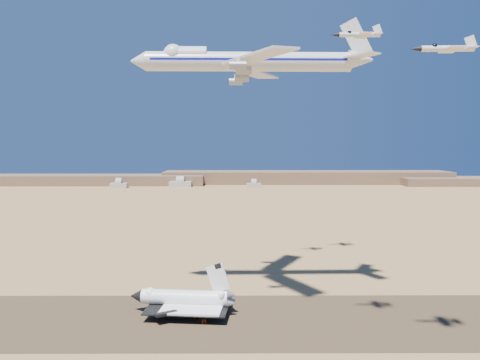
{
  "coord_description": "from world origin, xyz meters",
  "views": [
    {
      "loc": [
        18.77,
        -151.62,
        58.56
      ],
      "look_at": [
        19.44,
        8.0,
        46.21
      ],
      "focal_mm": 35.0,
      "sensor_mm": 36.0,
      "label": 1
    }
  ],
  "objects_px": {
    "chase_jet_a": "(358,35)",
    "chase_jet_b": "(446,48)",
    "shuttle": "(184,299)",
    "crew_a": "(201,317)",
    "carrier_747": "(242,61)",
    "chase_jet_f": "(325,69)",
    "crew_c": "(205,321)",
    "chase_jet_e": "(289,69)",
    "crew_b": "(203,322)"
  },
  "relations": [
    {
      "from": "crew_a",
      "to": "crew_b",
      "type": "distance_m",
      "value": 4.15
    },
    {
      "from": "chase_jet_a",
      "to": "chase_jet_b",
      "type": "bearing_deg",
      "value": -36.62
    },
    {
      "from": "shuttle",
      "to": "crew_a",
      "type": "relative_size",
      "value": 22.44
    },
    {
      "from": "shuttle",
      "to": "chase_jet_b",
      "type": "xyz_separation_m",
      "value": [
        70.25,
        -40.93,
        77.25
      ]
    },
    {
      "from": "carrier_747",
      "to": "crew_c",
      "type": "distance_m",
      "value": 92.36
    },
    {
      "from": "chase_jet_a",
      "to": "chase_jet_f",
      "type": "bearing_deg",
      "value": 84.81
    },
    {
      "from": "crew_b",
      "to": "chase_jet_a",
      "type": "xyz_separation_m",
      "value": [
        44.6,
        -16.96,
        87.64
      ]
    },
    {
      "from": "shuttle",
      "to": "crew_a",
      "type": "height_order",
      "value": "shuttle"
    },
    {
      "from": "chase_jet_a",
      "to": "chase_jet_f",
      "type": "xyz_separation_m",
      "value": [
        9.47,
        100.34,
        6.31
      ]
    },
    {
      "from": "chase_jet_b",
      "to": "chase_jet_e",
      "type": "height_order",
      "value": "chase_jet_e"
    },
    {
      "from": "shuttle",
      "to": "crew_a",
      "type": "distance_m",
      "value": 9.9
    },
    {
      "from": "chase_jet_a",
      "to": "chase_jet_e",
      "type": "height_order",
      "value": "chase_jet_e"
    },
    {
      "from": "chase_jet_f",
      "to": "chase_jet_a",
      "type": "bearing_deg",
      "value": -100.01
    },
    {
      "from": "carrier_747",
      "to": "chase_jet_f",
      "type": "distance_m",
      "value": 70.77
    },
    {
      "from": "chase_jet_e",
      "to": "chase_jet_b",
      "type": "bearing_deg",
      "value": -83.91
    },
    {
      "from": "crew_a",
      "to": "carrier_747",
      "type": "bearing_deg",
      "value": -13.28
    },
    {
      "from": "crew_c",
      "to": "chase_jet_e",
      "type": "xyz_separation_m",
      "value": [
        34.49,
        72.44,
        92.37
      ]
    },
    {
      "from": "chase_jet_b",
      "to": "shuttle",
      "type": "bearing_deg",
      "value": 152.26
    },
    {
      "from": "shuttle",
      "to": "carrier_747",
      "type": "bearing_deg",
      "value": 43.81
    },
    {
      "from": "chase_jet_f",
      "to": "chase_jet_b",
      "type": "bearing_deg",
      "value": -90.21
    },
    {
      "from": "chase_jet_b",
      "to": "chase_jet_f",
      "type": "xyz_separation_m",
      "value": [
        -8.81,
        114.02,
        12.77
      ]
    },
    {
      "from": "crew_a",
      "to": "crew_b",
      "type": "bearing_deg",
      "value": -151.18
    },
    {
      "from": "shuttle",
      "to": "chase_jet_a",
      "type": "height_order",
      "value": "chase_jet_a"
    },
    {
      "from": "chase_jet_e",
      "to": "crew_c",
      "type": "bearing_deg",
      "value": -124.33
    },
    {
      "from": "crew_b",
      "to": "crew_c",
      "type": "bearing_deg",
      "value": -122.9
    },
    {
      "from": "crew_a",
      "to": "chase_jet_b",
      "type": "relative_size",
      "value": 0.1
    },
    {
      "from": "carrier_747",
      "to": "crew_b",
      "type": "bearing_deg",
      "value": -117.14
    },
    {
      "from": "crew_b",
      "to": "chase_jet_a",
      "type": "distance_m",
      "value": 99.79
    },
    {
      "from": "shuttle",
      "to": "chase_jet_f",
      "type": "bearing_deg",
      "value": 55.36
    },
    {
      "from": "chase_jet_a",
      "to": "chase_jet_b",
      "type": "distance_m",
      "value": 23.72
    },
    {
      "from": "chase_jet_a",
      "to": "chase_jet_e",
      "type": "relative_size",
      "value": 1.02
    },
    {
      "from": "chase_jet_a",
      "to": "shuttle",
      "type": "bearing_deg",
      "value": 152.52
    },
    {
      "from": "crew_a",
      "to": "chase_jet_e",
      "type": "relative_size",
      "value": 0.12
    },
    {
      "from": "shuttle",
      "to": "chase_jet_e",
      "type": "height_order",
      "value": "chase_jet_e"
    },
    {
      "from": "crew_b",
      "to": "chase_jet_b",
      "type": "bearing_deg",
      "value": -146.29
    },
    {
      "from": "crew_c",
      "to": "chase_jet_f",
      "type": "distance_m",
      "value": 136.4
    },
    {
      "from": "carrier_747",
      "to": "crew_a",
      "type": "bearing_deg",
      "value": -122.61
    },
    {
      "from": "carrier_747",
      "to": "chase_jet_b",
      "type": "xyz_separation_m",
      "value": [
        50.12,
        -56.89,
        -6.63
      ]
    },
    {
      "from": "crew_c",
      "to": "chase_jet_f",
      "type": "relative_size",
      "value": 0.12
    },
    {
      "from": "chase_jet_b",
      "to": "carrier_747",
      "type": "bearing_deg",
      "value": 133.87
    },
    {
      "from": "crew_b",
      "to": "chase_jet_b",
      "type": "height_order",
      "value": "chase_jet_b"
    },
    {
      "from": "shuttle",
      "to": "crew_b",
      "type": "xyz_separation_m",
      "value": [
        7.37,
        -10.3,
        -3.93
      ]
    },
    {
      "from": "shuttle",
      "to": "chase_jet_f",
      "type": "distance_m",
      "value": 131.22
    },
    {
      "from": "crew_a",
      "to": "chase_jet_a",
      "type": "xyz_separation_m",
      "value": [
        45.37,
        -21.04,
        87.67
      ]
    },
    {
      "from": "crew_a",
      "to": "chase_jet_b",
      "type": "xyz_separation_m",
      "value": [
        63.65,
        -34.72,
        81.22
      ]
    },
    {
      "from": "chase_jet_a",
      "to": "chase_jet_b",
      "type": "xyz_separation_m",
      "value": [
        18.28,
        -13.68,
        -6.46
      ]
    },
    {
      "from": "chase_jet_f",
      "to": "crew_c",
      "type": "bearing_deg",
      "value": -127.16
    },
    {
      "from": "shuttle",
      "to": "crew_c",
      "type": "relative_size",
      "value": 19.82
    },
    {
      "from": "carrier_747",
      "to": "chase_jet_f",
      "type": "relative_size",
      "value": 5.57
    },
    {
      "from": "shuttle",
      "to": "chase_jet_e",
      "type": "bearing_deg",
      "value": 60.89
    }
  ]
}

